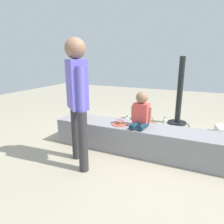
% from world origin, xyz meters
% --- Properties ---
extents(ground_plane, '(12.00, 12.00, 0.00)m').
position_xyz_m(ground_plane, '(0.00, 0.00, 0.00)').
color(ground_plane, tan).
extents(concrete_ledge, '(2.65, 0.47, 0.39)m').
position_xyz_m(concrete_ledge, '(0.00, 0.00, 0.19)').
color(concrete_ledge, gray).
rests_on(concrete_ledge, ground_plane).
extents(child_seated, '(0.28, 0.32, 0.48)m').
position_xyz_m(child_seated, '(-0.06, 0.00, 0.60)').
color(child_seated, '#122E42').
rests_on(child_seated, concrete_ledge).
extents(adult_standing, '(0.37, 0.35, 1.52)m').
position_xyz_m(adult_standing, '(-0.65, -0.64, 0.92)').
color(adult_standing, '#2F2E31').
rests_on(adult_standing, ground_plane).
extents(cake_plate, '(0.22, 0.22, 0.07)m').
position_xyz_m(cake_plate, '(-0.35, -0.05, 0.41)').
color(cake_plate, '#E0594C').
rests_on(cake_plate, concrete_ledge).
extents(gift_bag, '(0.24, 0.12, 0.34)m').
position_xyz_m(gift_bag, '(-0.51, 1.32, 0.15)').
color(gift_bag, gold).
rests_on(gift_bag, ground_plane).
extents(railing_post, '(0.36, 0.36, 1.34)m').
position_xyz_m(railing_post, '(0.26, 1.55, 0.52)').
color(railing_post, black).
rests_on(railing_post, ground_plane).
extents(water_bottle_near_gift, '(0.07, 0.07, 0.24)m').
position_xyz_m(water_bottle_near_gift, '(-0.59, 0.91, 0.11)').
color(water_bottle_near_gift, silver).
rests_on(water_bottle_near_gift, ground_plane).
extents(water_bottle_far_side, '(0.07, 0.07, 0.22)m').
position_xyz_m(water_bottle_far_side, '(0.07, 1.15, 0.10)').
color(water_bottle_far_side, silver).
rests_on(water_bottle_far_side, ground_plane).
extents(handbag_black_leather, '(0.30, 0.14, 0.32)m').
position_xyz_m(handbag_black_leather, '(0.44, 0.67, 0.11)').
color(handbag_black_leather, black).
rests_on(handbag_black_leather, ground_plane).
extents(handbag_brown_canvas, '(0.30, 0.11, 0.36)m').
position_xyz_m(handbag_brown_canvas, '(-0.13, 0.69, 0.13)').
color(handbag_brown_canvas, brown).
rests_on(handbag_brown_canvas, ground_plane).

